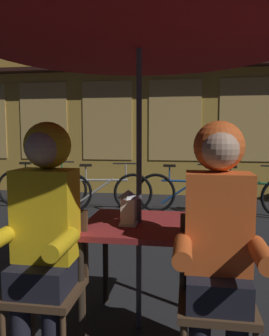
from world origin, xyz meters
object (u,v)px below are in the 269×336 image
at_px(person_right_hooded, 218,227).
at_px(bicycle_third, 186,193).
at_px(bicycle_nearest, 41,188).
at_px(cafe_table, 139,237).
at_px(lantern, 129,207).
at_px(chair_right, 216,288).
at_px(person_left_hooded, 44,220).
at_px(patio_umbrella, 139,17).
at_px(chair_left, 50,276).
at_px(bicycle_second, 103,192).
at_px(bicycle_fourth, 248,195).

height_order(person_right_hooded, bicycle_third, person_right_hooded).
relative_size(person_right_hooded, bicycle_nearest, 0.83).
distance_m(cafe_table, bicycle_third, 3.43).
height_order(lantern, chair_right, lantern).
bearing_deg(lantern, bicycle_nearest, 121.92).
bearing_deg(person_left_hooded, lantern, 39.64).
bearing_deg(bicycle_third, patio_umbrella, -94.95).
bearing_deg(person_right_hooded, chair_right, 90.00).
relative_size(cafe_table, person_right_hooded, 0.53).
bearing_deg(lantern, chair_left, -145.24).
relative_size(person_right_hooded, bicycle_third, 0.83).
bearing_deg(chair_left, patio_umbrella, 37.55).
relative_size(patio_umbrella, chair_left, 2.66).
relative_size(bicycle_second, bicycle_fourth, 1.00).
distance_m(lantern, bicycle_fourth, 3.72).
height_order(chair_left, bicycle_fourth, chair_left).
height_order(chair_left, bicycle_third, chair_left).
bearing_deg(chair_right, bicycle_second, 113.24).
bearing_deg(chair_left, person_right_hooded, -3.39).
xyz_separation_m(cafe_table, person_right_hooded, (0.48, -0.43, 0.21)).
relative_size(chair_left, bicycle_second, 0.52).
bearing_deg(bicycle_fourth, person_left_hooded, -114.81).
height_order(patio_umbrella, bicycle_second, patio_umbrella).
distance_m(patio_umbrella, chair_left, 1.68).
height_order(person_left_hooded, bicycle_nearest, person_left_hooded).
bearing_deg(chair_right, person_left_hooded, -176.61).
xyz_separation_m(bicycle_nearest, bicycle_third, (2.59, -0.10, 0.00)).
xyz_separation_m(cafe_table, chair_right, (0.48, -0.37, -0.15)).
bearing_deg(patio_umbrella, chair_right, -37.55).
height_order(bicycle_nearest, bicycle_fourth, same).
xyz_separation_m(chair_right, person_left_hooded, (-0.96, -0.06, 0.36)).
relative_size(cafe_table, chair_left, 0.85).
bearing_deg(bicycle_third, person_right_hooded, -87.24).
bearing_deg(lantern, patio_umbrella, 52.90).
bearing_deg(bicycle_fourth, person_right_hooded, -101.78).
relative_size(person_left_hooded, bicycle_fourth, 0.84).
distance_m(patio_umbrella, bicycle_third, 3.82).
distance_m(cafe_table, bicycle_nearest, 4.20).
bearing_deg(bicycle_third, person_left_hooded, -101.43).
xyz_separation_m(person_left_hooded, bicycle_second, (-0.62, 3.74, -0.50)).
xyz_separation_m(lantern, bicycle_fourth, (1.33, 3.43, -0.51)).
xyz_separation_m(bicycle_second, bicycle_third, (1.40, 0.09, 0.00)).
bearing_deg(chair_left, chair_right, 0.00).
xyz_separation_m(chair_left, bicycle_fourth, (1.75, 3.73, -0.14)).
height_order(lantern, bicycle_fourth, lantern).
relative_size(chair_right, person_right_hooded, 0.62).
relative_size(chair_right, person_left_hooded, 0.62).
xyz_separation_m(person_left_hooded, bicycle_nearest, (-1.81, 3.93, -0.50)).
relative_size(cafe_table, bicycle_third, 0.44).
distance_m(patio_umbrella, bicycle_fourth, 3.98).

